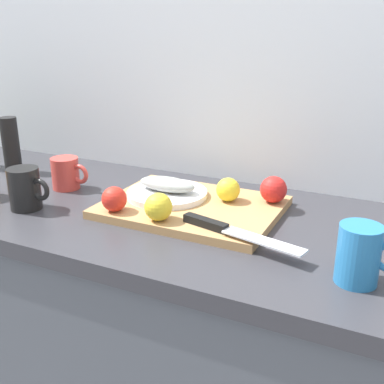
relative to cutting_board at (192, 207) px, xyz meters
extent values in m
cube|color=silver|center=(0.04, 0.29, 0.34)|extent=(3.20, 0.05, 2.50)
cube|color=#4C5159|center=(0.04, -0.03, -0.48)|extent=(2.00, 0.58, 0.86)
cube|color=#333338|center=(0.04, -0.03, -0.03)|extent=(2.00, 0.60, 0.04)
cube|color=tan|center=(0.00, 0.00, 0.00)|extent=(0.42, 0.32, 0.02)
cylinder|color=white|center=(-0.08, 0.02, 0.02)|extent=(0.21, 0.21, 0.01)
ellipsoid|color=#999E99|center=(-0.08, 0.02, 0.04)|extent=(0.15, 0.07, 0.04)
cube|color=silver|center=(0.23, -0.15, 0.02)|extent=(0.18, 0.07, 0.00)
cube|color=black|center=(0.09, -0.11, 0.02)|extent=(0.11, 0.05, 0.02)
sphere|color=yellow|center=(-0.02, -0.13, 0.04)|extent=(0.06, 0.06, 0.06)
sphere|color=yellow|center=(0.07, 0.06, 0.04)|extent=(0.06, 0.06, 0.06)
sphere|color=red|center=(0.18, 0.10, 0.04)|extent=(0.07, 0.07, 0.07)
sphere|color=red|center=(-0.14, -0.12, 0.04)|extent=(0.06, 0.06, 0.06)
cylinder|color=#2672B2|center=(0.41, -0.18, 0.04)|extent=(0.08, 0.08, 0.11)
cylinder|color=#CC3F38|center=(-0.39, 0.00, 0.03)|extent=(0.08, 0.08, 0.09)
torus|color=#CC3F38|center=(-0.34, 0.00, 0.04)|extent=(0.06, 0.01, 0.06)
cylinder|color=black|center=(-0.38, -0.17, 0.04)|extent=(0.08, 0.08, 0.11)
torus|color=black|center=(-0.33, -0.17, 0.05)|extent=(0.06, 0.01, 0.06)
cylinder|color=black|center=(-0.65, 0.06, 0.08)|extent=(0.05, 0.05, 0.17)
camera|label=1|loc=(0.47, -0.97, 0.43)|focal=43.89mm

